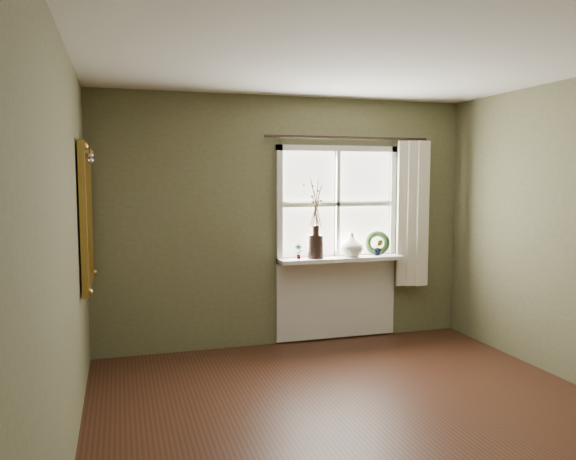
# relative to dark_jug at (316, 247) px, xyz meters

# --- Properties ---
(floor) EXTENTS (4.50, 4.50, 0.00)m
(floor) POSITION_rel_dark_jug_xyz_m (-0.27, -2.12, -1.04)
(floor) COLOR #361B10
(floor) RESTS_ON ground
(ceiling) EXTENTS (4.50, 4.50, 0.00)m
(ceiling) POSITION_rel_dark_jug_xyz_m (-0.27, -2.12, 1.56)
(ceiling) COLOR silver
(ceiling) RESTS_ON ground
(wall_back) EXTENTS (4.00, 0.10, 2.60)m
(wall_back) POSITION_rel_dark_jug_xyz_m (-0.27, 0.18, 0.26)
(wall_back) COLOR brown
(wall_back) RESTS_ON ground
(wall_left) EXTENTS (0.10, 4.50, 2.60)m
(wall_left) POSITION_rel_dark_jug_xyz_m (-2.32, -2.12, 0.26)
(wall_left) COLOR brown
(wall_left) RESTS_ON ground
(window_frame) EXTENTS (1.36, 0.06, 1.24)m
(window_frame) POSITION_rel_dark_jug_xyz_m (0.28, 0.11, 0.44)
(window_frame) COLOR silver
(window_frame) RESTS_ON wall_back
(window_sill) EXTENTS (1.36, 0.26, 0.04)m
(window_sill) POSITION_rel_dark_jug_xyz_m (0.28, 0.00, -0.14)
(window_sill) COLOR silver
(window_sill) RESTS_ON wall_back
(window_apron) EXTENTS (1.36, 0.04, 0.88)m
(window_apron) POSITION_rel_dark_jug_xyz_m (0.28, 0.11, -0.58)
(window_apron) COLOR silver
(window_apron) RESTS_ON ground
(dark_jug) EXTENTS (0.18, 0.18, 0.25)m
(dark_jug) POSITION_rel_dark_jug_xyz_m (0.00, 0.00, 0.00)
(dark_jug) COLOR black
(dark_jug) RESTS_ON window_sill
(cream_vase) EXTENTS (0.25, 0.25, 0.26)m
(cream_vase) POSITION_rel_dark_jug_xyz_m (0.41, 0.00, 0.01)
(cream_vase) COLOR silver
(cream_vase) RESTS_ON window_sill
(wreath) EXTENTS (0.29, 0.22, 0.28)m
(wreath) POSITION_rel_dark_jug_xyz_m (0.73, 0.04, -0.02)
(wreath) COLOR #233C1B
(wreath) RESTS_ON window_sill
(potted_plant_left) EXTENTS (0.10, 0.08, 0.16)m
(potted_plant_left) POSITION_rel_dark_jug_xyz_m (-0.19, 0.00, -0.04)
(potted_plant_left) COLOR #233C1B
(potted_plant_left) RESTS_ON window_sill
(potted_plant_right) EXTENTS (0.12, 0.11, 0.18)m
(potted_plant_right) POSITION_rel_dark_jug_xyz_m (0.72, 0.00, -0.03)
(potted_plant_right) COLOR #233C1B
(potted_plant_right) RESTS_ON window_sill
(curtain) EXTENTS (0.36, 0.12, 1.59)m
(curtain) POSITION_rel_dark_jug_xyz_m (1.12, 0.01, 0.32)
(curtain) COLOR beige
(curtain) RESTS_ON wall_back
(curtain_rod) EXTENTS (1.84, 0.03, 0.03)m
(curtain_rod) POSITION_rel_dark_jug_xyz_m (0.38, 0.05, 1.14)
(curtain_rod) COLOR black
(curtain_rod) RESTS_ON wall_back
(gilt_mirror) EXTENTS (0.10, 1.02, 1.22)m
(gilt_mirror) POSITION_rel_dark_jug_xyz_m (-2.23, -0.46, 0.40)
(gilt_mirror) COLOR white
(gilt_mirror) RESTS_ON wall_left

